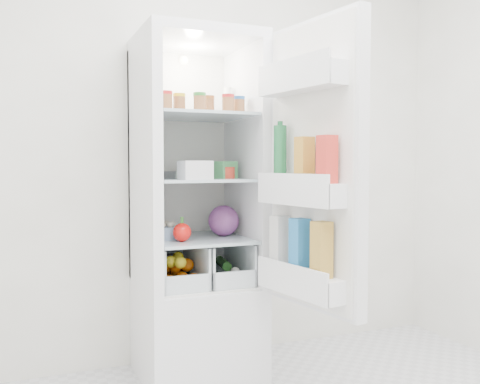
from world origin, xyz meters
name	(u,v)px	position (x,y,z in m)	size (l,w,h in m)	color
room_walls	(367,23)	(0.00, 0.00, 1.59)	(3.02, 3.02, 2.61)	silver
refrigerator	(194,251)	(-0.20, 1.25, 0.67)	(0.60, 0.60, 1.80)	white
shelf_low	(198,239)	(-0.20, 1.19, 0.74)	(0.49, 0.53, 0.01)	#AEC2CC
shelf_mid	(197,180)	(-0.20, 1.19, 1.05)	(0.49, 0.53, 0.01)	#AEC2CC
shelf_top	(197,116)	(-0.20, 1.19, 1.38)	(0.49, 0.53, 0.01)	#AEC2CC
crisper_left	(175,265)	(-0.32, 1.19, 0.61)	(0.23, 0.46, 0.22)	silver
crisper_right	(220,262)	(-0.08, 1.19, 0.61)	(0.23, 0.46, 0.22)	silver
condiment_jars	(199,105)	(-0.21, 1.13, 1.43)	(0.46, 0.34, 0.08)	#B21919
squeeze_bottle	(228,103)	(0.01, 1.29, 1.47)	(0.05, 0.05, 0.17)	white
tub_white	(195,170)	(-0.27, 1.00, 1.10)	(0.14, 0.14, 0.09)	silver
tin_red	(226,173)	(-0.05, 1.15, 1.09)	(0.09, 0.09, 0.06)	red
foil_tray	(180,174)	(-0.25, 1.35, 1.08)	(0.14, 0.11, 0.04)	#B4B4B9
tub_green	(220,170)	(-0.07, 1.19, 1.10)	(0.11, 0.16, 0.09)	#3E884C
red_cabbage	(224,221)	(-0.05, 1.19, 0.83)	(0.16, 0.16, 0.16)	#4F1B46
bell_pepper	(182,232)	(-0.32, 1.07, 0.79)	(0.09, 0.09, 0.09)	red
mushroom_bowl	(167,233)	(-0.36, 1.19, 0.78)	(0.14, 0.14, 0.06)	#8AAACE
citrus_pile	(177,271)	(-0.32, 1.16, 0.58)	(0.20, 0.31, 0.16)	orange
veg_pile	(221,270)	(-0.07, 1.18, 0.56)	(0.16, 0.30, 0.10)	#1C4517
fridge_door	(311,173)	(0.15, 0.61, 1.09)	(0.25, 0.60, 1.30)	white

